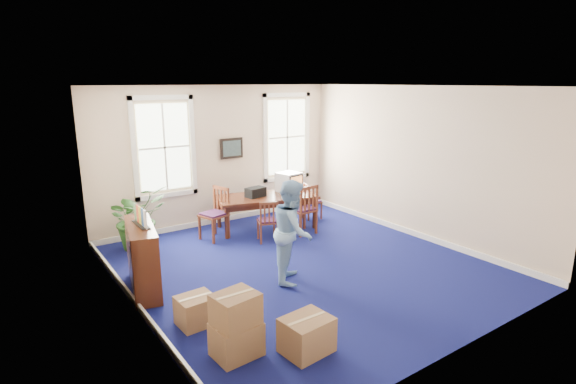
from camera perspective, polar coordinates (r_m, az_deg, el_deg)
floor at (r=8.33m, az=1.82°, el=-9.29°), size 6.50×6.50×0.00m
ceiling at (r=7.66m, az=2.01°, el=13.29°), size 6.50×6.50×0.00m
wall_back at (r=10.58m, az=-8.73°, el=4.60°), size 6.50×0.00×6.50m
wall_front at (r=5.68m, az=22.02°, el=-4.37°), size 6.50×0.00×6.50m
wall_left at (r=6.55m, az=-19.61°, el=-1.80°), size 0.00×6.50×6.50m
wall_right at (r=9.90m, az=15.98°, el=3.59°), size 0.00×6.50×6.50m
baseboard_back at (r=10.90m, az=-8.36°, el=-3.43°), size 6.00×0.04×0.12m
baseboard_left at (r=7.11m, az=-18.34°, el=-13.80°), size 0.04×6.50×0.12m
baseboard_right at (r=10.26m, az=15.30°, el=-4.91°), size 0.04×6.50×0.12m
window_left at (r=10.02m, az=-15.44°, el=5.48°), size 1.40×0.12×2.20m
window_right at (r=11.48m, az=-0.15°, el=6.99°), size 1.40×0.12×2.20m
wall_picture at (r=10.65m, az=-7.18°, el=5.53°), size 0.58×0.06×0.48m
conference_table at (r=10.27m, az=-2.74°, el=-2.51°), size 2.42×1.55×0.76m
crt_tv at (r=10.52m, az=0.12°, el=1.29°), size 0.59×0.62×0.45m
game_console at (r=10.69m, az=1.61°, el=0.43°), size 0.24×0.27×0.06m
equipment_bag at (r=10.06m, az=-4.15°, el=-0.01°), size 0.47×0.35×0.21m
chair_near_left at (r=9.40m, az=-2.62°, el=-3.63°), size 0.52×0.52×0.90m
chair_near_right at (r=9.87m, az=1.86°, el=-2.14°), size 0.50×0.50×1.11m
chair_end_left at (r=9.62m, az=-9.43°, el=-2.77°), size 0.61×0.61×1.11m
chair_end_right at (r=10.99m, az=3.09°, el=-1.11°), size 0.47×0.47×0.87m
man at (r=7.48m, az=0.62°, el=-4.94°), size 1.04×1.07×1.73m
credenza at (r=7.57m, az=-17.99°, el=-8.02°), size 0.67×1.43×1.08m
brochure_rack at (r=7.35m, az=-18.25°, el=-2.89°), size 0.35×0.74×0.32m
potted_plant at (r=9.46m, az=-18.60°, el=-3.08°), size 1.38×1.28×1.27m
cardboard_boxes at (r=5.87m, az=-5.23°, el=-15.25°), size 1.70×1.70×0.86m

